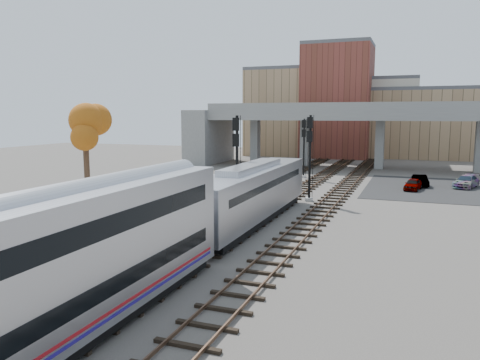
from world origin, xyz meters
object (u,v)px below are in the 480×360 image
Objects in this scene: locomotive at (252,192)px; signal_mast_near at (237,164)px; signal_mast_far at (304,148)px; tree at (85,130)px; car_b at (420,181)px; signal_mast_mid at (310,157)px; car_c at (466,181)px; car_a at (413,184)px.

signal_mast_near reaches higher than locomotive.
tree is (-10.52, -27.86, 3.01)m from signal_mast_far.
locomotive is 5.13× the size of car_b.
car_b is (11.55, 23.07, -1.63)m from locomotive.
signal_mast_mid reaches higher than signal_mast_near.
car_c is at bearing -5.90° from signal_mast_far.
tree is 32.83m from car_a.
signal_mast_far is 2.08× the size of car_a.
signal_mast_near reaches higher than car_c.
car_a is 3.20m from car_b.
signal_mast_mid reaches higher than locomotive.
signal_mast_far is (-2.10, 25.64, 1.41)m from locomotive.
car_c is at bearing 42.05° from tree.
signal_mast_mid is at bearing -122.40° from car_a.
signal_mast_far is at bearing 104.83° from signal_mast_mid.
tree is 2.56× the size of car_a.
car_b is at bearing 46.30° from tree.
car_c is (5.35, 3.79, 0.06)m from car_a.
car_c is (18.27, -1.89, -2.99)m from signal_mast_far.
signal_mast_far is 1.97× the size of car_b.
signal_mast_far is 18.61m from car_c.
tree reaches higher than car_b.
signal_mast_far is 0.81× the size of tree.
signal_mast_near is at bearing 130.26° from locomotive.
locomotive is at bearing 9.97° from tree.
tree is (-14.62, -12.38, 2.70)m from signal_mast_mid.
signal_mast_mid is 16.40m from car_b.
car_c reaches higher than car_a.
locomotive is 13.55m from tree.
signal_mast_mid is 19.91m from car_c.
car_b is at bearing -151.40° from car_c.
signal_mast_far is at bearing 94.68° from locomotive.
car_a is at bearing 61.53° from locomotive.
signal_mast_near is at bearing 24.07° from tree.
car_c is at bearing 55.75° from locomotive.
tree is 39.23m from car_c.
tree reaches higher than signal_mast_near.
signal_mast_mid is (4.10, 7.68, 0.01)m from signal_mast_near.
signal_mast_far is (-4.10, 15.48, -0.31)m from signal_mast_mid.
signal_mast_near is (-2.10, 2.48, 1.70)m from locomotive.
locomotive is at bearing -104.02° from car_c.
tree is at bearing -110.68° from signal_mast_far.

